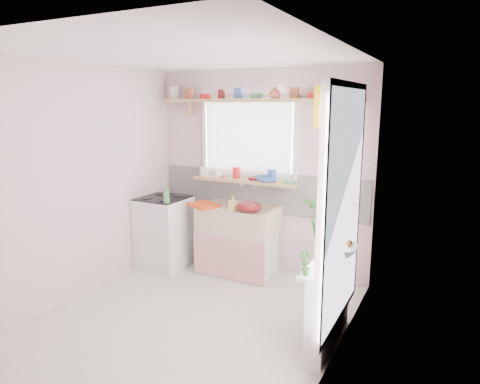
% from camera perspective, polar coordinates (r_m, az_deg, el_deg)
% --- Properties ---
extents(room, '(3.20, 3.20, 3.20)m').
position_cam_1_polar(room, '(4.40, 6.55, 2.33)').
color(room, silver).
rests_on(room, ground).
extents(sink_unit, '(0.95, 0.65, 1.11)m').
position_cam_1_polar(sink_unit, '(5.33, -0.23, -6.31)').
color(sink_unit, white).
rests_on(sink_unit, ground).
extents(cooker, '(0.58, 0.58, 0.93)m').
position_cam_1_polar(cooker, '(5.62, -10.07, -5.25)').
color(cooker, white).
rests_on(cooker, ground).
extents(radiator_ledge, '(0.22, 0.95, 0.78)m').
position_cam_1_polar(radiator_ledge, '(3.91, 11.71, -14.11)').
color(radiator_ledge, white).
rests_on(radiator_ledge, ground).
extents(windowsill, '(1.40, 0.22, 0.04)m').
position_cam_1_polar(windowsill, '(5.32, 0.68, 1.52)').
color(windowsill, tan).
rests_on(windowsill, room).
extents(pine_shelf, '(2.52, 0.24, 0.04)m').
position_cam_1_polar(pine_shelf, '(5.16, 2.18, 12.12)').
color(pine_shelf, tan).
rests_on(pine_shelf, room).
extents(shelf_crockery, '(2.47, 0.11, 0.12)m').
position_cam_1_polar(shelf_crockery, '(5.17, 2.19, 12.96)').
color(shelf_crockery, silver).
rests_on(shelf_crockery, pine_shelf).
extents(sill_crockery, '(1.35, 0.11, 0.12)m').
position_cam_1_polar(sill_crockery, '(5.33, 0.21, 2.34)').
color(sill_crockery, silver).
rests_on(sill_crockery, windowsill).
extents(dish_tray, '(0.45, 0.40, 0.04)m').
position_cam_1_polar(dish_tray, '(5.23, -4.86, -1.74)').
color(dish_tray, red).
rests_on(dish_tray, sink_unit).
extents(colander, '(0.34, 0.34, 0.13)m').
position_cam_1_polar(colander, '(4.93, 1.19, -1.98)').
color(colander, '#560E13').
rests_on(colander, sink_unit).
extents(jade_plant, '(0.56, 0.50, 0.58)m').
position_cam_1_polar(jade_plant, '(4.03, 12.28, -3.20)').
color(jade_plant, '#2B6C31').
rests_on(jade_plant, radiator_ledge).
extents(fruit_bowl, '(0.37, 0.37, 0.08)m').
position_cam_1_polar(fruit_bowl, '(3.91, 13.16, -7.54)').
color(fruit_bowl, silver).
rests_on(fruit_bowl, radiator_ledge).
extents(herb_pot, '(0.13, 0.10, 0.21)m').
position_cam_1_polar(herb_pot, '(3.39, 8.74, -9.27)').
color(herb_pot, '#2F5C24').
rests_on(herb_pot, radiator_ledge).
extents(soap_bottle_sink, '(0.09, 0.09, 0.17)m').
position_cam_1_polar(soap_bottle_sink, '(5.02, -0.95, -1.48)').
color(soap_bottle_sink, '#F0DB6A').
rests_on(soap_bottle_sink, sink_unit).
extents(sill_cup, '(0.14, 0.14, 0.11)m').
position_cam_1_polar(sill_cup, '(5.43, -3.06, 2.49)').
color(sill_cup, white).
rests_on(sill_cup, windowsill).
extents(sill_bowl, '(0.23, 0.23, 0.07)m').
position_cam_1_polar(sill_bowl, '(5.14, 3.33, 1.73)').
color(sill_bowl, '#3461AA').
rests_on(sill_bowl, windowsill).
extents(shelf_vase, '(0.16, 0.16, 0.13)m').
position_cam_1_polar(shelf_vase, '(5.00, 4.71, 13.10)').
color(shelf_vase, '#AE4535').
rests_on(shelf_vase, pine_shelf).
extents(cooker_bottle, '(0.11, 0.11, 0.22)m').
position_cam_1_polar(cooker_bottle, '(5.18, -9.81, -0.26)').
color(cooker_bottle, '#408147').
rests_on(cooker_bottle, cooker).
extents(fruit, '(0.20, 0.14, 0.10)m').
position_cam_1_polar(fruit, '(3.89, 13.31, -6.67)').
color(fruit, orange).
rests_on(fruit, fruit_bowl).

